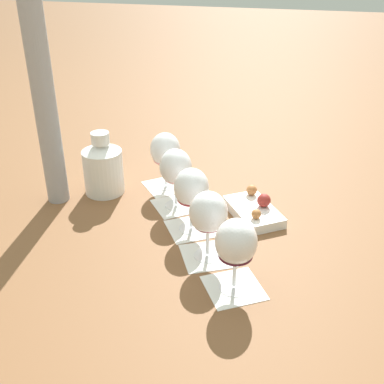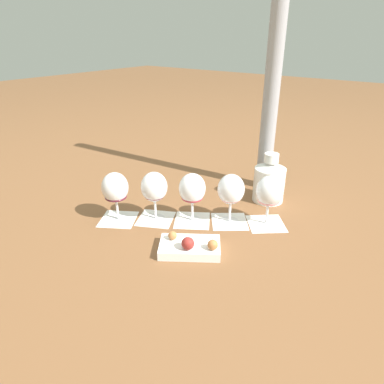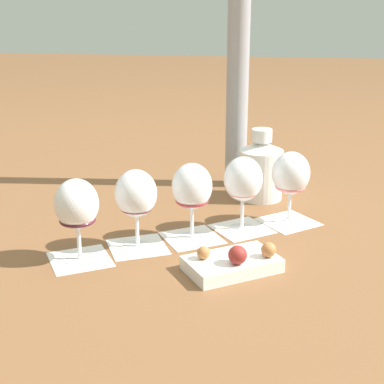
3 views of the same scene
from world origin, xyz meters
name	(u,v)px [view 1 (image 1 of 3)]	position (x,y,z in m)	size (l,w,h in m)	color
ground_plane	(191,229)	(0.00, 0.00, 0.00)	(8.00, 8.00, 0.00)	brown
tasting_card_0	(166,186)	(-0.21, -0.13, 0.00)	(0.16, 0.16, 0.00)	white
tasting_card_1	(176,205)	(-0.10, -0.07, 0.00)	(0.16, 0.16, 0.00)	white
tasting_card_2	(190,228)	(0.00, 0.00, 0.00)	(0.16, 0.16, 0.00)	white
tasting_card_3	(207,256)	(0.10, 0.06, 0.00)	(0.15, 0.15, 0.00)	white
tasting_card_4	(234,288)	(0.20, 0.14, 0.00)	(0.16, 0.16, 0.00)	white
wine_glass_0	(165,152)	(-0.21, -0.13, 0.11)	(0.09, 0.09, 0.16)	white
wine_glass_1	(176,169)	(-0.10, -0.07, 0.11)	(0.09, 0.09, 0.16)	white
wine_glass_2	(190,190)	(0.00, 0.00, 0.11)	(0.09, 0.09, 0.16)	white
wine_glass_3	(208,215)	(0.10, 0.06, 0.11)	(0.09, 0.09, 0.16)	white
wine_glass_4	(236,244)	(0.20, 0.14, 0.11)	(0.09, 0.09, 0.16)	white
ceramic_vase	(103,167)	(-0.13, -0.29, 0.08)	(0.11, 0.11, 0.18)	white
snack_dish	(254,210)	(-0.10, 0.15, 0.02)	(0.20, 0.18, 0.06)	white
umbrella_pole	(31,12)	(-0.06, -0.40, 0.50)	(0.06, 0.06, 1.00)	#99999E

